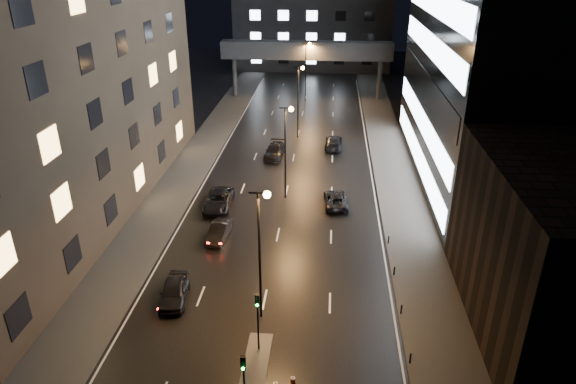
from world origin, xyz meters
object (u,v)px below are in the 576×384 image
Objects in this scene: car_toward_a at (336,199)px; car_toward_b at (334,142)px; car_away_c at (218,200)px; car_away_d at (275,151)px; car_away_a at (174,291)px; car_away_b at (219,232)px.

car_toward_a is 0.90× the size of car_toward_b.
car_away_c is at bearing 60.13° from car_toward_b.
car_toward_b reaches higher than car_away_d.
car_away_a is 0.96× the size of car_toward_a.
car_away_d is 8.63m from car_toward_b.
car_away_a is 30.99m from car_away_d.
car_toward_b is (11.96, 34.81, -0.00)m from car_away_a.
car_away_d is at bearing 72.43° from car_away_c.
car_away_c reaches higher than car_toward_a.
car_away_a is 1.09× the size of car_away_b.
car_toward_a is at bearing 5.46° from car_away_c.
car_away_c reaches higher than car_toward_b.
car_away_d is 0.99× the size of car_toward_b.
car_toward_a is 17.59m from car_toward_b.
car_away_a is 15.74m from car_away_c.
car_away_d reaches higher than car_away_b.
car_away_b is at bearing -94.95° from car_away_d.
car_away_b is 0.88× the size of car_toward_a.
car_away_a is at bearing -94.12° from car_away_b.
car_away_d is 15.58m from car_toward_a.
car_away_c is (0.08, 15.74, 0.00)m from car_away_a.
car_toward_a is (12.25, 17.23, -0.12)m from car_away_a.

